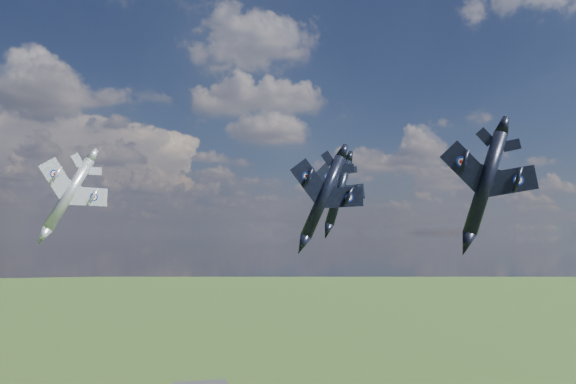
{
  "coord_description": "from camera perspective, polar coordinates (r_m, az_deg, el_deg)",
  "views": [
    {
      "loc": [
        -15.58,
        -56.25,
        77.88
      ],
      "look_at": [
        -1.26,
        13.25,
        83.08
      ],
      "focal_mm": 35.0,
      "sensor_mm": 36.0,
      "label": 1
    }
  ],
  "objects": [
    {
      "name": "jet_lead_navy",
      "position": [
        67.82,
        3.62,
        -0.44
      ],
      "size": [
        11.2,
        14.93,
        7.12
      ],
      "primitive_type": null,
      "rotation": [
        0.0,
        0.43,
        0.03
      ],
      "color": "black"
    },
    {
      "name": "jet_right_navy",
      "position": [
        55.64,
        19.42,
        0.87
      ],
      "size": [
        13.31,
        15.83,
        5.82
      ],
      "primitive_type": null,
      "rotation": [
        0.0,
        0.32,
        -0.25
      ],
      "color": "black"
    },
    {
      "name": "jet_high_navy",
      "position": [
        86.56,
        5.18,
        -0.05
      ],
      "size": [
        15.45,
        17.58,
        6.54
      ],
      "primitive_type": null,
      "rotation": [
        0.0,
        0.36,
        0.37
      ],
      "color": "black"
    },
    {
      "name": "jet_left_silver",
      "position": [
        84.02,
        -21.36,
        -0.17
      ],
      "size": [
        16.69,
        18.81,
        8.2
      ],
      "primitive_type": null,
      "rotation": [
        0.0,
        0.5,
        0.42
      ],
      "color": "#AAADB5"
    }
  ]
}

